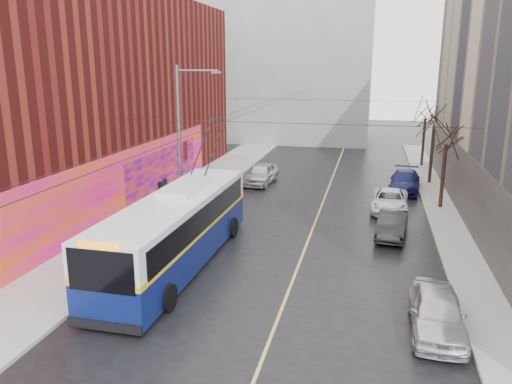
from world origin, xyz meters
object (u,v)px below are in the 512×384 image
tree_far (426,110)px  parked_car_b (392,224)px  parked_car_c (390,201)px  following_car (261,174)px  pedestrian_b (162,196)px  tree_near (447,132)px  parked_car_a (437,312)px  parked_car_d (405,181)px  pedestrian_c (164,208)px  tree_mid (435,116)px  trolleybus (177,229)px  streetlight_pole (182,140)px  pedestrian_a (166,192)px

tree_far → parked_car_b: bearing=-99.0°
parked_car_c → following_car: size_ratio=1.02×
parked_car_b → pedestrian_b: bearing=-178.9°
tree_near → parked_car_a: tree_near is taller
tree_far → parked_car_d: size_ratio=1.28×
tree_far → pedestrian_c: 26.58m
tree_mid → pedestrian_b: (-17.06, -11.88, -4.16)m
parked_car_b → tree_near: bearing=69.1°
tree_near → trolleybus: size_ratio=0.48×
trolleybus → pedestrian_c: size_ratio=8.61×
parked_car_b → parked_car_c: bearing=96.5°
streetlight_pole → parked_car_c: 13.53m
parked_car_b → pedestrian_b: 13.93m
tree_far → parked_car_b: 20.91m
pedestrian_a → tree_mid: bearing=-38.9°
parked_car_c → pedestrian_a: (-13.95, -2.77, 0.43)m
tree_near → pedestrian_c: 17.92m
trolleybus → following_car: (0.21, 16.73, -0.93)m
streetlight_pole → following_car: streetlight_pole is taller
tree_near → tree_far: (0.00, 14.00, 0.17)m
parked_car_b → pedestrian_a: size_ratio=2.19×
parked_car_a → pedestrian_c: size_ratio=2.88×
pedestrian_c → parked_car_c: bearing=-120.0°
parked_car_b → parked_car_d: size_ratio=0.81×
trolleybus → parked_car_d: bearing=57.5°
tree_mid → tree_far: (0.00, 7.00, -0.11)m
pedestrian_b → parked_car_b: bearing=-55.7°
tree_mid → streetlight_pole: bearing=-139.3°
trolleybus → pedestrian_b: size_ratio=7.00×
tree_far → following_car: 16.64m
following_car → parked_car_b: bearing=-42.5°
streetlight_pole → trolleybus: streetlight_pole is taller
parked_car_c → tree_near: bearing=23.3°
tree_near → tree_far: tree_far is taller
tree_far → parked_car_c: size_ratio=1.37×
parked_car_b → pedestrian_a: pedestrian_a is taller
streetlight_pole → parked_car_d: 17.22m
trolleybus → pedestrian_b: (-4.09, 7.62, -0.64)m
streetlight_pole → tree_mid: streetlight_pole is taller
tree_mid → pedestrian_a: 20.77m
tree_mid → parked_car_a: tree_mid is taller
tree_far → trolleybus: (-12.98, -26.49, -3.41)m
parked_car_b → parked_car_c: (0.00, 4.98, -0.02)m
trolleybus → pedestrian_a: bearing=116.7°
parked_car_d → pedestrian_a: 17.28m
trolleybus → parked_car_a: trolleybus is taller
tree_mid → tree_far: bearing=90.0°
parked_car_c → parked_car_a: bearing=-82.6°
parked_car_b → tree_far: bearing=87.4°
streetlight_pole → following_car: bearing=76.9°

